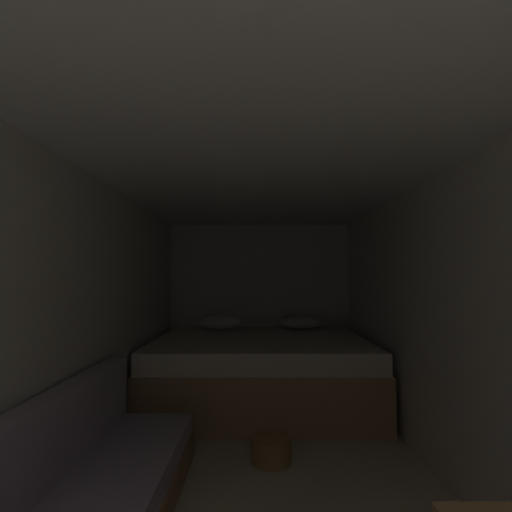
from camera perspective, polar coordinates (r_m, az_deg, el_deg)
The scene contains 7 objects.
ground_plane at distance 3.03m, azimuth 1.09°, elevation -30.13°, with size 7.59×7.59×0.00m, color beige.
wall_back at distance 5.53m, azimuth 0.52°, elevation -6.54°, with size 2.52×0.05×2.10m, color silver.
wall_left at distance 2.97m, azimuth -23.83°, elevation -9.18°, with size 0.05×5.59×2.10m, color silver.
wall_right at distance 3.01m, azimuth 25.59°, elevation -9.05°, with size 0.05×5.59×2.10m, color silver.
ceiling_slab at distance 2.80m, azimuth 1.05°, elevation 12.35°, with size 2.52×5.59×0.05m, color white.
bed at distance 4.60m, azimuth 0.64°, elevation -15.81°, with size 2.30×1.94×0.89m.
wicker_basket at distance 3.36m, azimuth 2.17°, elevation -25.65°, with size 0.30×0.30×0.18m.
Camera 1 is at (-0.05, -0.34, 1.37)m, focal length 28.36 mm.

